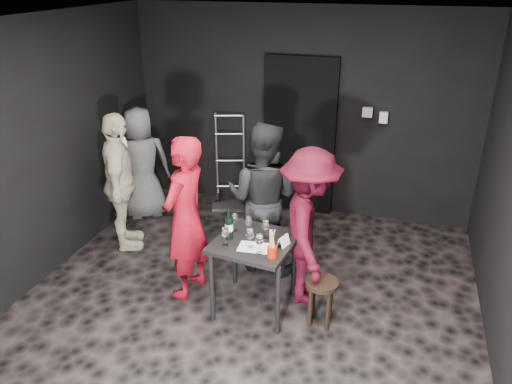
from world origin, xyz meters
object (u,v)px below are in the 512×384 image
(server_red, at_px, (185,209))
(tasting_table, at_px, (254,250))
(breadstick_cup, at_px, (272,244))
(wine_bottle, at_px, (229,227))
(stool, at_px, (321,291))
(woman_black, at_px, (263,190))
(bystander_cream, at_px, (119,177))
(man_maroon, at_px, (309,223))
(bystander_grey, at_px, (142,164))
(hand_truck, at_px, (230,190))

(server_red, bearing_deg, tasting_table, 93.27)
(breadstick_cup, bearing_deg, wine_bottle, 157.71)
(stool, relative_size, server_red, 0.25)
(tasting_table, distance_m, wine_bottle, 0.33)
(woman_black, xyz_separation_m, bystander_cream, (-1.69, -0.07, -0.03))
(man_maroon, bearing_deg, server_red, 85.86)
(breadstick_cup, bearing_deg, server_red, 163.44)
(stool, bearing_deg, wine_bottle, 177.62)
(woman_black, bearing_deg, bystander_grey, -18.86)
(stool, bearing_deg, man_maroon, 119.46)
(server_red, distance_m, woman_black, 0.90)
(server_red, bearing_deg, hand_truck, -164.07)
(server_red, bearing_deg, wine_bottle, 87.36)
(server_red, distance_m, man_maroon, 1.22)
(hand_truck, height_order, man_maroon, man_maroon)
(woman_black, height_order, breadstick_cup, woman_black)
(hand_truck, height_order, stool, hand_truck)
(bystander_grey, bearing_deg, man_maroon, 120.38)
(woman_black, distance_m, bystander_cream, 1.69)
(stool, relative_size, breadstick_cup, 1.66)
(tasting_table, distance_m, stool, 0.73)
(woman_black, height_order, man_maroon, woman_black)
(bystander_grey, bearing_deg, woman_black, 124.28)
(hand_truck, distance_m, woman_black, 1.76)
(hand_truck, distance_m, server_red, 2.18)
(server_red, xyz_separation_m, bystander_grey, (-1.27, 1.43, -0.20))
(wine_bottle, height_order, breadstick_cup, wine_bottle)
(bystander_cream, xyz_separation_m, bystander_grey, (-0.18, 0.81, -0.16))
(man_maroon, xyz_separation_m, bystander_cream, (-2.28, 0.37, 0.05))
(server_red, height_order, breadstick_cup, server_red)
(woman_black, height_order, wine_bottle, woman_black)
(server_red, xyz_separation_m, breadstick_cup, (0.96, -0.29, -0.07))
(man_maroon, xyz_separation_m, breadstick_cup, (-0.22, -0.53, 0.02))
(server_red, height_order, wine_bottle, server_red)
(tasting_table, bearing_deg, breadstick_cup, -44.06)
(stool, bearing_deg, hand_truck, 127.78)
(woman_black, relative_size, wine_bottle, 5.93)
(hand_truck, height_order, bystander_cream, bystander_cream)
(stool, xyz_separation_m, bystander_cream, (-2.50, 0.74, 0.55))
(man_maroon, relative_size, wine_bottle, 5.42)
(stool, height_order, bystander_grey, bystander_grey)
(tasting_table, bearing_deg, wine_bottle, -172.59)
(tasting_table, bearing_deg, woman_black, 100.60)
(wine_bottle, xyz_separation_m, breadstick_cup, (0.47, -0.19, 0.01))
(man_maroon, xyz_separation_m, wine_bottle, (-0.70, -0.34, 0.02))
(wine_bottle, bearing_deg, server_red, 169.37)
(tasting_table, distance_m, server_red, 0.79)
(hand_truck, bearing_deg, man_maroon, -68.40)
(tasting_table, bearing_deg, hand_truck, 115.75)
(hand_truck, distance_m, man_maroon, 2.40)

